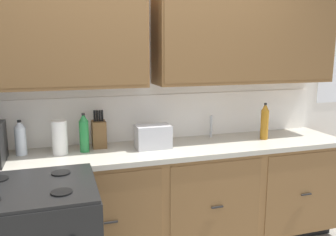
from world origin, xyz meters
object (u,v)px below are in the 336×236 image
Objects in this scene: bottle_clear at (20,138)px; bottle_amber at (265,122)px; paper_towel_roll at (60,137)px; knife_block at (99,134)px; toaster at (153,137)px; bottle_green at (84,133)px.

bottle_amber reaches higher than bottle_clear.
bottle_clear is (-0.28, 0.06, 0.00)m from paper_towel_roll.
bottle_amber is at bearing -6.72° from knife_block.
bottle_amber reaches higher than paper_towel_roll.
toaster is 0.90× the size of knife_block.
knife_block is at bearing 38.65° from bottle_green.
bottle_amber is at bearing -0.86° from toaster.
bottle_amber reaches higher than bottle_green.
bottle_green is at bearing 174.21° from toaster.
bottle_green is at bearing -7.07° from bottle_clear.
knife_block reaches higher than bottle_green.
paper_towel_roll is at bearing -178.36° from bottle_green.
bottle_clear is at bearing 172.93° from bottle_green.
bottle_clear reaches higher than toaster.
toaster is 1.04× the size of bottle_clear.
knife_block is 0.33m from paper_towel_roll.
bottle_green reaches higher than bottle_clear.
bottle_amber is at bearing -2.13° from paper_towel_roll.
knife_block is 0.16m from bottle_green.
paper_towel_roll is 0.29m from bottle_clear.
bottle_clear is at bearing -175.97° from knife_block.
toaster is 0.45m from knife_block.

